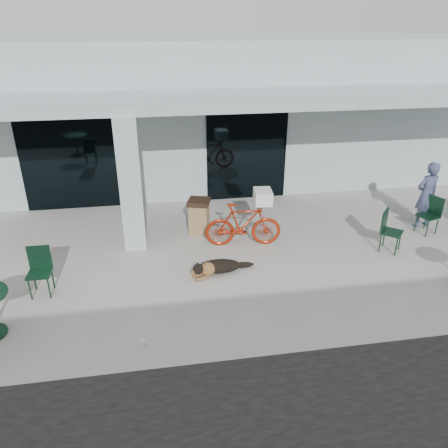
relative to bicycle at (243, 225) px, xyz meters
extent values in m
plane|color=#B5B3AA|center=(-1.08, -1.90, -0.55)|extent=(80.00, 80.00, 0.00)
cube|color=#B0C2C7|center=(-1.08, 6.60, 1.70)|extent=(22.00, 7.00, 4.50)
cube|color=black|center=(-4.28, 3.08, 0.80)|extent=(2.80, 0.06, 2.70)
cube|color=black|center=(0.72, 3.08, 0.80)|extent=(2.40, 0.06, 2.70)
cube|color=#B0C2C7|center=(-2.58, 0.40, 1.01)|extent=(0.50, 0.50, 3.12)
cube|color=#B0C2C7|center=(-1.08, 1.70, 2.66)|extent=(22.00, 2.80, 0.18)
imported|color=#AF290E|center=(0.00, 0.00, 0.00)|extent=(1.87, 0.69, 1.10)
cube|color=white|center=(0.45, -0.04, 0.71)|extent=(0.45, 0.58, 0.32)
cylinder|color=white|center=(-2.40, -3.30, -0.50)|extent=(0.10, 0.10, 0.10)
imported|color=#3D4567|center=(4.92, 0.30, 0.33)|extent=(0.70, 0.52, 1.77)
camera|label=1|loc=(-1.99, -9.27, 4.47)|focal=35.00mm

